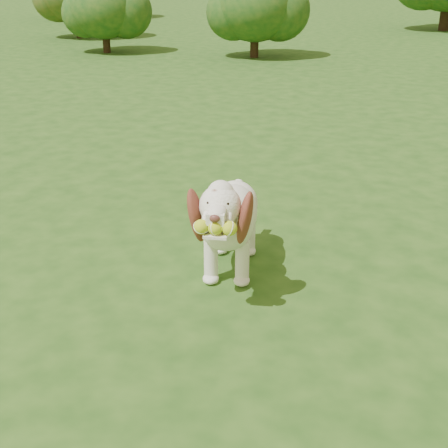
% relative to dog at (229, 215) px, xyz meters
% --- Properties ---
extents(ground, '(80.00, 80.00, 0.00)m').
position_rel_dog_xyz_m(ground, '(-0.57, -0.08, -0.36)').
color(ground, '#204513').
rests_on(ground, ground).
extents(dog, '(0.49, 1.03, 0.67)m').
position_rel_dog_xyz_m(dog, '(0.00, 0.00, 0.00)').
color(dog, white).
rests_on(dog, ground).
extents(shrub_a, '(1.29, 1.29, 1.34)m').
position_rel_dog_xyz_m(shrub_a, '(-5.08, 7.34, 0.43)').
color(shrub_a, '#382314').
rests_on(shrub_a, ground).
extents(shrub_b, '(1.41, 1.41, 1.46)m').
position_rel_dog_xyz_m(shrub_b, '(-2.36, 7.74, 0.50)').
color(shrub_b, '#382314').
rests_on(shrub_b, ground).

